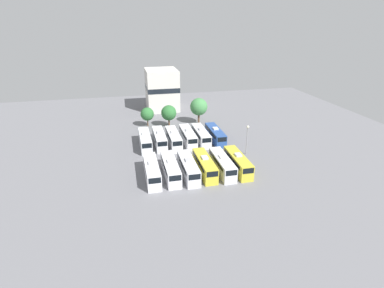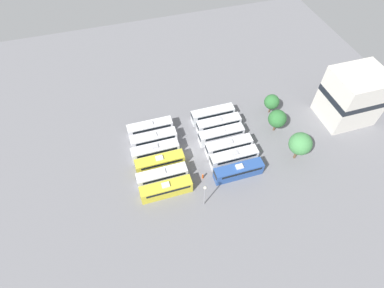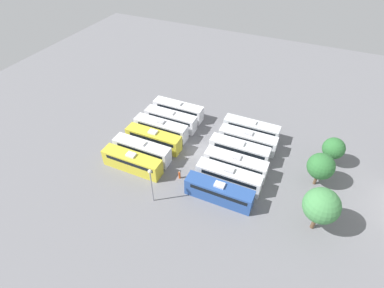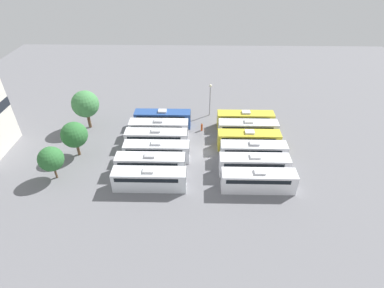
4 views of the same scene
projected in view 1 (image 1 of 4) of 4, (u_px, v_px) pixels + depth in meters
name	position (u px, v px, depth m)	size (l,w,h in m)	color
ground_plane	(188.00, 157.00, 68.12)	(123.64, 123.64, 0.00)	slate
bus_0	(152.00, 170.00, 58.37)	(2.60, 10.98, 3.57)	white
bus_1	(171.00, 168.00, 59.21)	(2.60, 10.98, 3.57)	white
bus_2	(188.00, 167.00, 59.60)	(2.60, 10.98, 3.57)	silver
bus_3	(205.00, 165.00, 60.57)	(2.60, 10.98, 3.57)	gold
bus_4	(222.00, 164.00, 61.02)	(2.60, 10.98, 3.57)	silver
bus_5	(238.00, 162.00, 61.78)	(2.60, 10.98, 3.57)	gold
bus_6	(145.00, 140.00, 72.90)	(2.60, 10.98, 3.57)	silver
bus_7	(160.00, 138.00, 73.91)	(2.60, 10.98, 3.57)	silver
bus_8	(174.00, 138.00, 74.09)	(2.60, 10.98, 3.57)	silver
bus_9	(188.00, 136.00, 75.32)	(2.60, 10.98, 3.57)	white
bus_10	(201.00, 135.00, 75.95)	(2.60, 10.98, 3.57)	silver
bus_11	(215.00, 134.00, 76.40)	(2.60, 10.98, 3.57)	#284C93
worker_person	(219.00, 151.00, 69.52)	(0.36, 0.36, 1.65)	#CC4C19
light_pole	(247.00, 135.00, 67.70)	(0.60, 0.60, 7.02)	gray
tree_0	(147.00, 114.00, 86.09)	(3.83, 3.83, 5.61)	brown
tree_1	(169.00, 113.00, 85.74)	(4.39, 4.39, 6.32)	brown
tree_2	(199.00, 107.00, 87.94)	(5.11, 5.11, 7.70)	brown
depot_building	(162.00, 89.00, 102.00)	(10.44, 12.28, 13.48)	beige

